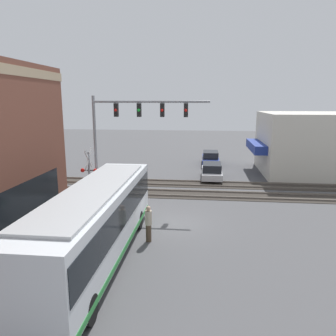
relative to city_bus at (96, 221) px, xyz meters
name	(u,v)px	position (x,y,z in m)	size (l,w,h in m)	color
ground_plane	(170,223)	(4.85, -2.80, -1.85)	(120.00, 120.00, 0.00)	#4C4C4F
shop_building	(307,144)	(19.44, -14.54, 1.07)	(9.03, 9.76, 5.86)	beige
city_bus	(96,221)	(0.00, 0.00, 0.00)	(12.00, 2.59, 3.35)	silver
traffic_signal_gantry	(130,123)	(8.70, 0.33, 3.69)	(0.42, 7.92, 7.32)	gray
crossing_signal	(89,170)	(8.12, 3.16, 0.44)	(1.41, 1.18, 3.81)	gray
rail_track_near	(179,194)	(10.85, -2.80, -1.82)	(2.60, 60.00, 0.15)	#332D28
rail_track_far	(181,183)	(14.05, -2.80, -1.82)	(2.60, 60.00, 0.15)	#332D28
parked_car_silver	(212,172)	(16.14, -5.40, -1.17)	(4.54, 1.82, 1.46)	#B7B7BC
parked_car_blue	(210,158)	(22.95, -5.40, -1.15)	(4.75, 1.82, 1.51)	navy
pedestrian_near_bus	(148,223)	(2.19, -1.96, -0.89)	(0.34, 0.34, 1.87)	#473828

